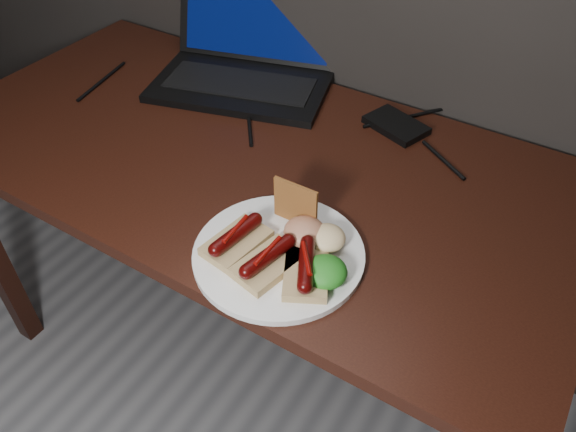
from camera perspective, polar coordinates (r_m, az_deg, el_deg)
The scene contains 12 objects.
desk at distance 1.24m, azimuth -4.08°, elevation 3.12°, with size 1.40×0.70×0.75m.
laptop at distance 1.43m, azimuth -4.18°, elevation 15.72°, with size 0.49×0.43×0.25m.
hard_drive at distance 1.28m, azimuth 10.92°, elevation 9.05°, with size 0.13×0.08×0.02m, color black.
desk_cables at distance 1.30m, azimuth -0.24°, elevation 10.23°, with size 0.92×0.44×0.01m.
plate at distance 0.95m, azimuth -0.96°, elevation -3.87°, with size 0.29×0.29×0.01m, color white.
bread_sausage_left at distance 0.95m, azimuth -5.27°, elevation -2.35°, with size 0.09×0.12×0.04m.
bread_sausage_center at distance 0.91m, azimuth -2.04°, elevation -4.57°, with size 0.09×0.13×0.04m.
bread_sausage_right at distance 0.90m, azimuth 1.85°, elevation -5.35°, with size 0.12×0.13×0.04m.
crispbread at distance 0.97m, azimuth 0.77°, elevation 1.27°, with size 0.09×0.01×0.09m, color #AF6930.
salad_greens at distance 0.89m, azimuth 3.84°, elevation -5.67°, with size 0.07×0.07×0.04m, color #156013.
salsa_mound at distance 0.95m, azimuth 1.69°, elevation -1.60°, with size 0.07×0.07×0.04m, color #A51D10.
coleslaw_mound at distance 0.95m, azimuth 3.97°, elevation -2.23°, with size 0.06×0.06×0.04m, color beige.
Camera 1 is at (0.58, 0.62, 1.45)m, focal length 35.00 mm.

